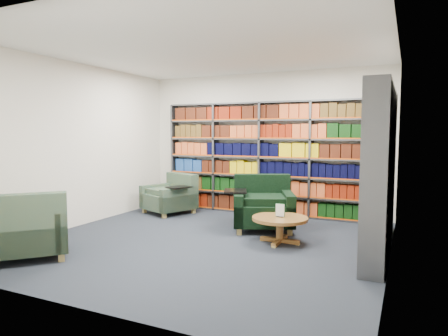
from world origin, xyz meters
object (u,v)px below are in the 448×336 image
at_px(chair_green_right, 263,207).
at_px(chair_teal_front, 27,231).
at_px(coffee_table, 280,222).
at_px(chair_teal_left, 172,197).

relative_size(chair_green_right, chair_teal_front, 0.96).
height_order(chair_green_right, coffee_table, chair_green_right).
relative_size(chair_teal_left, chair_green_right, 0.88).
xyz_separation_m(chair_green_right, coffee_table, (0.55, -0.79, -0.05)).
bearing_deg(coffee_table, chair_teal_front, -143.03).
bearing_deg(chair_teal_left, chair_green_right, -12.54).
bearing_deg(chair_green_right, chair_teal_left, 167.46).
xyz_separation_m(chair_teal_left, chair_teal_front, (-0.09, -3.31, 0.04)).
bearing_deg(chair_teal_front, coffee_table, 36.97).
xyz_separation_m(chair_teal_left, coffee_table, (2.64, -1.25, -0.01)).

